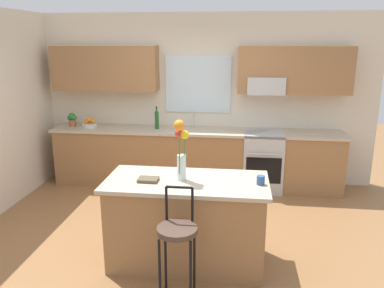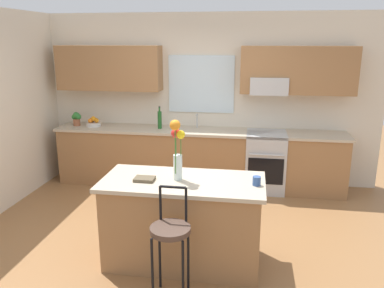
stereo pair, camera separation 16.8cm
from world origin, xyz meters
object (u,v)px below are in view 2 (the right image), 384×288
(potted_plant_small, at_px, (77,118))
(bottle_olive_oil, at_px, (160,119))
(bar_stool_near, at_px, (171,234))
(cookbook, at_px, (144,179))
(fruit_bowl_oranges, at_px, (94,123))
(oven_range, at_px, (265,162))
(flower_vase, at_px, (177,147))
(mug_ceramic, at_px, (257,181))
(kitchen_island, at_px, (183,221))

(potted_plant_small, bearing_deg, bottle_olive_oil, 0.01)
(bar_stool_near, bearing_deg, bottle_olive_oil, 105.32)
(bottle_olive_oil, distance_m, potted_plant_small, 1.40)
(cookbook, bearing_deg, fruit_bowl_oranges, 123.10)
(fruit_bowl_oranges, height_order, potted_plant_small, potted_plant_small)
(oven_range, height_order, bottle_olive_oil, bottle_olive_oil)
(cookbook, distance_m, bottle_olive_oil, 2.36)
(flower_vase, distance_m, bottle_olive_oil, 2.37)
(oven_range, relative_size, potted_plant_small, 4.09)
(bottle_olive_oil, height_order, potted_plant_small, bottle_olive_oil)
(cookbook, relative_size, fruit_bowl_oranges, 0.83)
(flower_vase, distance_m, mug_ceramic, 0.84)
(mug_ceramic, xyz_separation_m, cookbook, (-1.11, -0.04, -0.03))
(oven_range, bearing_deg, bar_stool_near, -107.51)
(kitchen_island, bearing_deg, bar_stool_near, -90.00)
(oven_range, xyz_separation_m, mug_ceramic, (-0.16, -2.26, 0.51))
(flower_vase, bearing_deg, fruit_bowl_oranges, 129.22)
(cookbook, xyz_separation_m, potted_plant_small, (-1.81, 2.32, 0.11))
(mug_ceramic, xyz_separation_m, potted_plant_small, (-2.92, 2.28, 0.08))
(oven_range, bearing_deg, mug_ceramic, -94.05)
(flower_vase, height_order, bottle_olive_oil, flower_vase)
(flower_vase, xyz_separation_m, mug_ceramic, (0.79, -0.03, -0.30))
(mug_ceramic, height_order, bottle_olive_oil, bottle_olive_oil)
(potted_plant_small, bearing_deg, cookbook, -52.15)
(bar_stool_near, relative_size, flower_vase, 1.67)
(kitchen_island, relative_size, cookbook, 8.22)
(mug_ceramic, distance_m, cookbook, 1.11)
(bar_stool_near, height_order, potted_plant_small, potted_plant_small)
(potted_plant_small, bearing_deg, kitchen_island, -45.86)
(oven_range, bearing_deg, cookbook, -118.91)
(oven_range, relative_size, kitchen_island, 0.56)
(kitchen_island, bearing_deg, flower_vase, -178.29)
(cookbook, bearing_deg, oven_range, 61.09)
(kitchen_island, height_order, potted_plant_small, potted_plant_small)
(flower_vase, xyz_separation_m, potted_plant_small, (-2.13, 2.25, -0.22))
(bar_stool_near, xyz_separation_m, cookbook, (-0.38, 0.53, 0.30))
(oven_range, bearing_deg, kitchen_island, -111.87)
(flower_vase, distance_m, cookbook, 0.47)
(flower_vase, height_order, fruit_bowl_oranges, flower_vase)
(flower_vase, bearing_deg, bottle_olive_oil, 107.93)
(kitchen_island, height_order, fruit_bowl_oranges, fruit_bowl_oranges)
(bar_stool_near, xyz_separation_m, flower_vase, (-0.05, 0.60, 0.63))
(kitchen_island, distance_m, mug_ceramic, 0.89)
(kitchen_island, bearing_deg, potted_plant_small, 134.14)
(potted_plant_small, bearing_deg, bar_stool_near, -52.60)
(bottle_olive_oil, relative_size, potted_plant_small, 1.59)
(kitchen_island, xyz_separation_m, flower_vase, (-0.05, -0.00, 0.80))
(oven_range, relative_size, fruit_bowl_oranges, 3.83)
(mug_ceramic, relative_size, potted_plant_small, 0.40)
(bar_stool_near, bearing_deg, fruit_bowl_oranges, 123.53)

